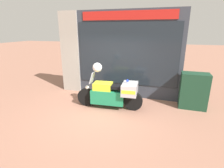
{
  "coord_description": "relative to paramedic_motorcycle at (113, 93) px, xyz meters",
  "views": [
    {
      "loc": [
        1.9,
        -4.86,
        2.68
      ],
      "look_at": [
        0.04,
        1.05,
        0.72
      ],
      "focal_mm": 28.0,
      "sensor_mm": 36.0,
      "label": 1
    }
  ],
  "objects": [
    {
      "name": "ground_plane",
      "position": [
        -0.24,
        -0.56,
        -0.55
      ],
      "size": [
        60.0,
        60.0,
        0.0
      ],
      "primitive_type": "plane",
      "color": "#9E6B56"
    },
    {
      "name": "shop_building",
      "position": [
        -0.61,
        1.44,
        1.15
      ],
      "size": [
        5.02,
        0.55,
        3.39
      ],
      "color": "#333842",
      "rests_on": "ground"
    },
    {
      "name": "window_display",
      "position": [
        0.11,
        1.47,
        -0.08
      ],
      "size": [
        3.72,
        0.3,
        2.0
      ],
      "color": "slate",
      "rests_on": "ground"
    },
    {
      "name": "paramedic_motorcycle",
      "position": [
        0.0,
        0.0,
        0.0
      ],
      "size": [
        2.34,
        0.77,
        1.28
      ],
      "rotation": [
        0.0,
        0.0,
        3.22
      ],
      "color": "black",
      "rests_on": "ground"
    },
    {
      "name": "utility_cabinet",
      "position": [
        2.66,
        0.88,
        0.08
      ],
      "size": [
        0.9,
        0.55,
        1.26
      ],
      "primitive_type": "cube",
      "color": "#193D28",
      "rests_on": "ground"
    },
    {
      "name": "white_helmet",
      "position": [
        -0.55,
        -0.04,
        0.89
      ],
      "size": [
        0.32,
        0.32,
        0.32
      ],
      "primitive_type": "sphere",
      "color": "white",
      "rests_on": "paramedic_motorcycle"
    }
  ]
}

